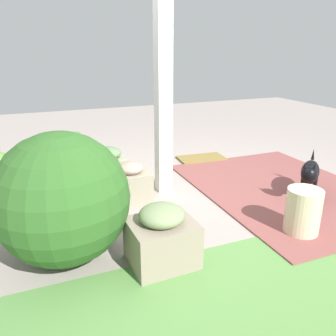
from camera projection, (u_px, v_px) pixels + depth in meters
The scene contains 12 objects.
ground_plane at pixel (192, 195), 3.74m from camera, with size 12.00×12.00×0.00m, color gray.
brick_path at pixel (283, 189), 3.89m from camera, with size 1.80×2.40×0.02m, color brown.
porch_pillar at pixel (163, 75), 3.46m from camera, with size 0.15×0.15×2.52m, color white.
stone_planter_nearest at pixel (109, 165), 4.08m from camera, with size 0.41×0.40×0.42m.
stone_planter_near at pixel (131, 184), 3.54m from camera, with size 0.43×0.38×0.43m.
stone_planter_far at pixel (162, 237), 2.50m from camera, with size 0.49×0.42×0.47m.
round_shrub at pixel (62, 199), 2.47m from camera, with size 0.99×0.99×0.99m, color #2B5821.
terracotta_pot_tall at pixel (77, 176), 3.58m from camera, with size 0.26×0.26×0.71m.
terracotta_pot_spiky at pixel (25, 189), 3.16m from camera, with size 0.31×0.31×0.62m.
dog at pixel (310, 173), 3.62m from camera, with size 0.58×0.56×0.47m.
ceramic_urn at pixel (303, 212), 2.91m from camera, with size 0.30×0.30×0.41m, color beige.
doormat at pixel (202, 158), 4.93m from camera, with size 0.66×0.38×0.03m, color olive.
Camera 1 is at (1.53, 3.08, 1.53)m, focal length 36.55 mm.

